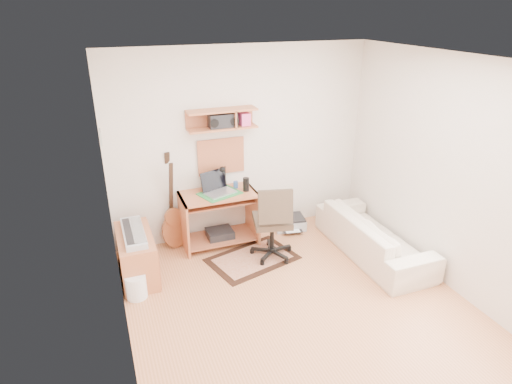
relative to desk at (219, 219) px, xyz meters
name	(u,v)px	position (x,y,z in m)	size (l,w,h in m)	color
floor	(303,311)	(0.43, -1.73, -0.38)	(3.60, 4.00, 0.01)	tan
ceiling	(317,62)	(0.43, -1.73, 2.23)	(3.60, 4.00, 0.01)	white
back_wall	(241,144)	(0.43, 0.28, 0.93)	(3.60, 0.01, 2.60)	beige
left_wall	(114,234)	(-1.38, -1.73, 0.93)	(0.01, 4.00, 2.60)	beige
right_wall	(456,177)	(2.23, -1.73, 0.93)	(0.01, 4.00, 2.60)	beige
wall_shelf	(222,119)	(0.13, 0.15, 1.32)	(0.90, 0.25, 0.26)	#C06D44
cork_board	(221,156)	(0.13, 0.25, 0.79)	(0.64, 0.03, 0.49)	tan
wall_photo	(101,137)	(-1.36, -0.23, 1.34)	(0.02, 0.20, 0.15)	#4C8CBF
desk	(219,219)	(0.00, 0.00, 0.00)	(1.00, 0.55, 0.75)	#C06D44
laptop	(219,183)	(0.01, -0.02, 0.52)	(0.38, 0.38, 0.29)	silver
speaker	(246,184)	(0.37, -0.05, 0.47)	(0.08, 0.08, 0.18)	black
desk_lamp	(225,177)	(0.15, 0.14, 0.54)	(0.11, 0.11, 0.33)	black
pencil_cup	(236,185)	(0.28, 0.10, 0.42)	(0.06, 0.06, 0.09)	#325697
boombox	(223,121)	(0.13, 0.15, 1.30)	(0.36, 0.16, 0.18)	black
rug	(252,259)	(0.27, -0.55, -0.37)	(1.08, 0.72, 0.01)	#CCAD88
task_chair	(272,221)	(0.54, -0.56, 0.14)	(0.53, 0.53, 1.04)	#3C2F23
cabinet	(136,255)	(-1.15, -0.39, -0.10)	(0.40, 0.90, 0.55)	#C06D44
music_keyboard	(134,233)	(-1.15, -0.39, 0.21)	(0.24, 0.76, 0.07)	#B2B5BA
guitar	(172,202)	(-0.59, 0.13, 0.28)	(0.35, 0.22, 1.31)	#9E5730
waste_basket	(136,287)	(-1.22, -0.84, -0.24)	(0.23, 0.23, 0.28)	white
printer	(289,222)	(1.08, 0.07, -0.29)	(0.44, 0.34, 0.17)	#A5A8AA
sofa	(374,229)	(1.81, -0.97, -0.02)	(1.84, 0.54, 0.72)	beige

